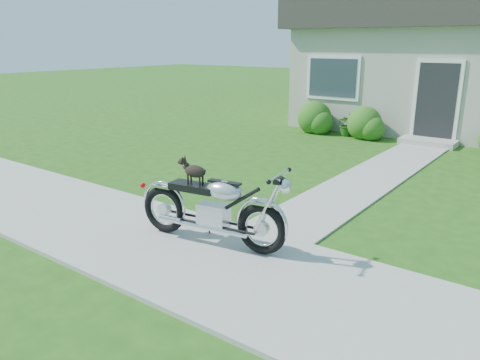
% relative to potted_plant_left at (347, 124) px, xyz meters
% --- Properties ---
extents(ground, '(80.00, 80.00, 0.00)m').
position_rel_potted_plant_left_xyz_m(ground, '(3.76, -8.55, -0.34)').
color(ground, '#235114').
rests_on(ground, ground).
extents(sidewalk, '(24.00, 2.20, 0.04)m').
position_rel_potted_plant_left_xyz_m(sidewalk, '(3.76, -8.55, -0.32)').
color(sidewalk, '#9E9B93').
rests_on(sidewalk, ground).
extents(walkway, '(1.20, 8.00, 0.03)m').
position_rel_potted_plant_left_xyz_m(walkway, '(2.26, -3.55, -0.32)').
color(walkway, '#9E9B93').
rests_on(walkway, ground).
extents(shrub_row, '(10.79, 1.02, 1.02)m').
position_rel_potted_plant_left_xyz_m(shrub_row, '(3.02, -0.05, 0.07)').
color(shrub_row, '#2C6019').
rests_on(shrub_row, ground).
extents(potted_plant_left, '(0.81, 0.81, 0.68)m').
position_rel_potted_plant_left_xyz_m(potted_plant_left, '(0.00, 0.00, 0.00)').
color(potted_plant_left, '#205015').
rests_on(potted_plant_left, ground).
extents(motorcycle_with_dog, '(2.22, 0.67, 1.11)m').
position_rel_potted_plant_left_xyz_m(motorcycle_with_dog, '(1.78, -8.20, 0.20)').
color(motorcycle_with_dog, black).
rests_on(motorcycle_with_dog, sidewalk).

